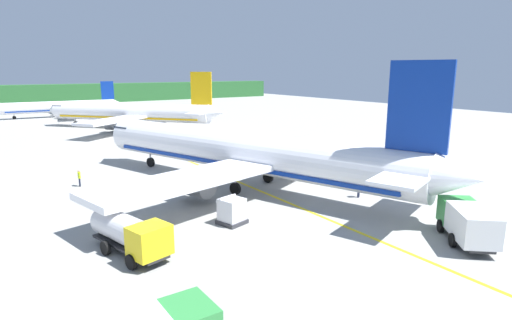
% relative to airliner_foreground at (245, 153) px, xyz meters
% --- Properties ---
extents(airliner_foreground, '(33.86, 40.41, 11.90)m').
position_rel_airliner_foreground_xyz_m(airliner_foreground, '(0.00, 0.00, 0.00)').
color(airliner_foreground, white).
rests_on(airliner_foreground, ground).
extents(airliner_mid_apron, '(28.07, 30.74, 10.90)m').
position_rel_airliner_foreground_xyz_m(airliner_mid_apron, '(4.02, 47.52, -0.29)').
color(airliner_mid_apron, white).
rests_on(airliner_mid_apron, ground).
extents(airliner_far_taxiway, '(29.50, 24.51, 8.42)m').
position_rel_airliner_foreground_xyz_m(airliner_far_taxiway, '(-3.94, 77.92, -0.99)').
color(airliner_far_taxiway, white).
rests_on(airliner_far_taxiway, ground).
extents(service_truck_baggage, '(3.50, 6.60, 2.40)m').
position_rel_airliner_foreground_xyz_m(service_truck_baggage, '(-14.09, -9.06, -1.99)').
color(service_truck_baggage, yellow).
rests_on(service_truck_baggage, ground).
extents(service_truck_catering, '(5.36, 5.74, 2.55)m').
position_rel_airliner_foreground_xyz_m(service_truck_catering, '(4.97, -19.56, -1.93)').
color(service_truck_catering, '#338C3F').
rests_on(service_truck_catering, ground).
extents(cargo_container_near, '(2.21, 2.21, 2.07)m').
position_rel_airliner_foreground_xyz_m(cargo_container_near, '(-6.20, -7.95, -2.41)').
color(cargo_container_near, '#333338').
rests_on(cargo_container_near, ground).
extents(crew_marshaller, '(0.60, 0.36, 1.71)m').
position_rel_airliner_foreground_xyz_m(crew_marshaller, '(6.59, -8.66, -2.38)').
color(crew_marshaller, '#191E33').
rests_on(crew_marshaller, ground).
extents(crew_loader_left, '(0.26, 0.63, 1.67)m').
position_rel_airliner_foreground_xyz_m(crew_loader_left, '(-13.46, 9.14, -2.41)').
color(crew_loader_left, '#191E33').
rests_on(crew_loader_left, ground).
extents(apron_guide_line, '(0.30, 60.00, 0.01)m').
position_rel_airliner_foreground_xyz_m(apron_guide_line, '(0.38, -4.46, -3.39)').
color(apron_guide_line, yellow).
rests_on(apron_guide_line, ground).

